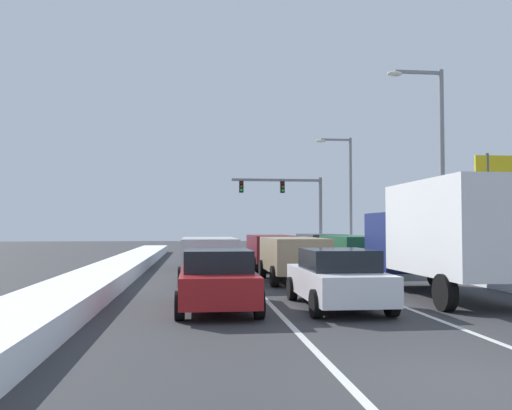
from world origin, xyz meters
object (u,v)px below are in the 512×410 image
street_lamp_right_mid (346,185)px  roadside_sign_right (508,185)px  traffic_light_gantry (293,198)px  suv_green_right_lane_second (353,250)px  sedan_white_center_lane_nearest (337,278)px  sedan_red_left_lane_nearest (217,279)px  suv_silver_left_lane_second (209,256)px  street_lamp_right_near (435,152)px  suv_tan_center_lane_second (293,255)px  sedan_black_left_lane_third (204,253)px  suv_maroon_center_lane_third (271,249)px  suv_charcoal_right_lane_third (320,245)px  box_truck_right_lane_nearest (443,233)px

street_lamp_right_mid → roadside_sign_right: size_ratio=1.57×
street_lamp_right_mid → traffic_light_gantry: bearing=117.7°
suv_green_right_lane_second → roadside_sign_right: 7.90m
sedan_white_center_lane_nearest → sedan_red_left_lane_nearest: (-3.08, 0.06, 0.00)m
suv_silver_left_lane_second → street_lamp_right_near: size_ratio=0.53×
suv_green_right_lane_second → suv_tan_center_lane_second: (-3.46, -3.77, 0.00)m
suv_tan_center_lane_second → street_lamp_right_mid: 19.86m
sedan_black_left_lane_third → traffic_light_gantry: 18.61m
street_lamp_right_near → sedan_black_left_lane_third: bearing=159.7°
street_lamp_right_near → street_lamp_right_mid: bearing=89.9°
suv_tan_center_lane_second → roadside_sign_right: 11.63m
suv_maroon_center_lane_third → traffic_light_gantry: bearing=76.3°
sedan_red_left_lane_nearest → suv_charcoal_right_lane_third: bearing=68.6°
suv_charcoal_right_lane_third → suv_silver_left_lane_second: size_ratio=1.00×
sedan_white_center_lane_nearest → sedan_black_left_lane_third: (-3.21, 13.67, 0.00)m
sedan_white_center_lane_nearest → street_lamp_right_mid: (7.27, 24.69, 4.36)m
suv_tan_center_lane_second → suv_silver_left_lane_second: 3.19m
street_lamp_right_near → roadside_sign_right: size_ratio=1.69×
suv_maroon_center_lane_third → suv_tan_center_lane_second: bearing=-90.0°
sedan_black_left_lane_third → street_lamp_right_near: bearing=-20.3°
traffic_light_gantry → roadside_sign_right: bearing=-72.4°
sedan_black_left_lane_third → suv_silver_left_lane_second: bearing=-89.3°
suv_green_right_lane_second → traffic_light_gantry: bearing=87.6°
suv_silver_left_lane_second → sedan_white_center_lane_nearest: bearing=-64.6°
roadside_sign_right → sedan_white_center_lane_nearest: bearing=-137.4°
suv_tan_center_lane_second → street_lamp_right_mid: bearing=68.2°
box_truck_right_lane_nearest → suv_maroon_center_lane_third: 11.71m
suv_green_right_lane_second → sedan_white_center_lane_nearest: size_ratio=1.09×
suv_silver_left_lane_second → roadside_sign_right: size_ratio=0.89×
suv_maroon_center_lane_third → traffic_light_gantry: size_ratio=0.65×
suv_silver_left_lane_second → traffic_light_gantry: bearing=72.5°
traffic_light_gantry → suv_tan_center_lane_second: bearing=-100.3°
box_truck_right_lane_nearest → suv_maroon_center_lane_third: box_truck_right_lane_nearest is taller
sedan_red_left_lane_nearest → sedan_black_left_lane_third: 13.61m
box_truck_right_lane_nearest → suv_silver_left_lane_second: 8.47m
street_lamp_right_mid → box_truck_right_lane_nearest: bearing=-99.0°
sedan_black_left_lane_third → roadside_sign_right: (14.02, -3.74, 3.25)m
traffic_light_gantry → sedan_red_left_lane_nearest: bearing=-103.8°
box_truck_right_lane_nearest → sedan_red_left_lane_nearest: (-6.71, -1.50, -1.14)m
sedan_black_left_lane_third → sedan_red_left_lane_nearest: bearing=-89.4°
suv_tan_center_lane_second → sedan_red_left_lane_nearest: bearing=-115.5°
suv_charcoal_right_lane_third → suv_maroon_center_lane_third: same height
box_truck_right_lane_nearest → sedan_black_left_lane_third: box_truck_right_lane_nearest is taller
suv_maroon_center_lane_third → street_lamp_right_mid: 14.60m
box_truck_right_lane_nearest → roadside_sign_right: (7.18, 8.37, 2.12)m
traffic_light_gantry → street_lamp_right_near: (2.89, -20.45, 0.99)m
suv_tan_center_lane_second → street_lamp_right_near: street_lamp_right_near is taller
suv_green_right_lane_second → suv_silver_left_lane_second: 7.66m
suv_maroon_center_lane_third → sedan_red_left_lane_nearest: bearing=-104.0°
box_truck_right_lane_nearest → suv_tan_center_lane_second: (-3.57, 5.08, -0.88)m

